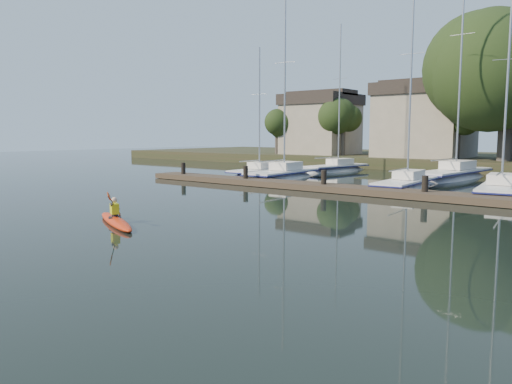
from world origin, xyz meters
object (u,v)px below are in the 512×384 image
Objects in this scene: sailboat_0 at (258,179)px; sailboat_1 at (282,182)px; sailboat_3 at (500,199)px; sailboat_2 at (406,192)px; sailboat_5 at (336,173)px; kayak at (116,219)px; dock at (371,191)px; sailboat_6 at (454,182)px.

sailboat_0 is 0.76× the size of sailboat_1.
sailboat_0 is 0.89× the size of sailboat_3.
sailboat_3 is (5.32, -0.14, -0.01)m from sailboat_2.
sailboat_0 is 0.80× the size of sailboat_5.
dock is (3.33, 14.22, 0.04)m from kayak.
sailboat_6 is at bearing 34.44° from sailboat_1.
sailboat_2 is 14.13m from sailboat_5.
sailboat_6 is (9.77, 7.94, -0.01)m from sailboat_1.
sailboat_0 is (-8.80, 19.45, -0.35)m from kayak.
kayak is at bearing -103.18° from dock.
dock is at bearing -99.54° from sailboat_2.
sailboat_3 is 0.90× the size of sailboat_5.
sailboat_1 is (-5.84, 18.63, -0.37)m from kayak.
sailboat_5 is (2.23, 8.32, 0.01)m from sailboat_0.
sailboat_1 is at bearing 173.48° from sailboat_2.
kayak is 0.38× the size of sailboat_0.
sailboat_3 is (9.07, 17.99, -0.35)m from kayak.
sailboat_1 is at bearing -135.80° from sailboat_6.
sailboat_0 is at bearing -145.69° from sailboat_6.
kayak is 0.30× the size of sailboat_5.
sailboat_2 is 0.78× the size of sailboat_6.
dock is 2.46× the size of sailboat_2.
sailboat_5 is at bearing 89.94° from sailboat_1.
sailboat_6 is (0.18, 8.44, -0.03)m from sailboat_2.
dock is 3.06× the size of sailboat_0.
sailboat_0 is (-12.13, 5.23, -0.39)m from dock.
sailboat_5 is 10.57m from sailboat_6.
sailboat_0 is at bearing 170.47° from sailboat_2.
kayak is 0.31× the size of sailboat_2.
kayak reaches higher than dock.
kayak is at bearing -93.30° from sailboat_6.
dock is 6.87m from sailboat_3.
sailboat_5 is (-15.64, 9.79, 0.01)m from sailboat_3.
sailboat_3 is at bearing -4.95° from sailboat_2.
sailboat_2 is 8.45m from sailboat_6.
sailboat_1 is 1.05× the size of sailboat_5.
sailboat_0 is 3.07m from sailboat_1.
sailboat_6 reaches higher than kayak.
sailboat_0 is 14.58m from sailboat_6.
sailboat_5 is at bearing 133.42° from sailboat_2.
dock is 13.21m from sailboat_0.
sailboat_6 is (12.73, 7.11, -0.02)m from sailboat_0.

